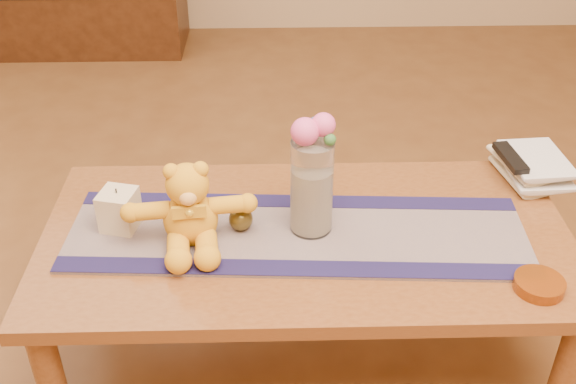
{
  "coord_description": "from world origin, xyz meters",
  "views": [
    {
      "loc": [
        -0.09,
        -1.44,
        1.54
      ],
      "look_at": [
        -0.05,
        0.0,
        0.58
      ],
      "focal_mm": 42.63,
      "sensor_mm": 36.0,
      "label": 1
    }
  ],
  "objects_px": {
    "teddy_bear": "(189,204)",
    "amber_dish": "(539,285)",
    "tv_remote": "(510,158)",
    "pillar_candle": "(119,210)",
    "book_bottom": "(504,178)",
    "glass_vase": "(312,187)",
    "bronze_ball": "(241,219)"
  },
  "relations": [
    {
      "from": "teddy_bear",
      "to": "glass_vase",
      "type": "distance_m",
      "value": 0.31
    },
    {
      "from": "pillar_candle",
      "to": "bronze_ball",
      "type": "bearing_deg",
      "value": -3.46
    },
    {
      "from": "bronze_ball",
      "to": "amber_dish",
      "type": "bearing_deg",
      "value": -19.22
    },
    {
      "from": "tv_remote",
      "to": "amber_dish",
      "type": "distance_m",
      "value": 0.47
    },
    {
      "from": "glass_vase",
      "to": "tv_remote",
      "type": "distance_m",
      "value": 0.63
    },
    {
      "from": "book_bottom",
      "to": "amber_dish",
      "type": "relative_size",
      "value": 1.87
    },
    {
      "from": "bronze_ball",
      "to": "tv_remote",
      "type": "height_order",
      "value": "tv_remote"
    },
    {
      "from": "pillar_candle",
      "to": "tv_remote",
      "type": "distance_m",
      "value": 1.11
    },
    {
      "from": "pillar_candle",
      "to": "amber_dish",
      "type": "relative_size",
      "value": 0.9
    },
    {
      "from": "bronze_ball",
      "to": "tv_remote",
      "type": "bearing_deg",
      "value": 15.76
    },
    {
      "from": "glass_vase",
      "to": "book_bottom",
      "type": "bearing_deg",
      "value": 21.3
    },
    {
      "from": "glass_vase",
      "to": "bronze_ball",
      "type": "distance_m",
      "value": 0.21
    },
    {
      "from": "teddy_bear",
      "to": "amber_dish",
      "type": "height_order",
      "value": "teddy_bear"
    },
    {
      "from": "bronze_ball",
      "to": "tv_remote",
      "type": "distance_m",
      "value": 0.8
    },
    {
      "from": "teddy_bear",
      "to": "tv_remote",
      "type": "height_order",
      "value": "teddy_bear"
    },
    {
      "from": "pillar_candle",
      "to": "book_bottom",
      "type": "relative_size",
      "value": 0.48
    },
    {
      "from": "bronze_ball",
      "to": "amber_dish",
      "type": "height_order",
      "value": "bronze_ball"
    },
    {
      "from": "amber_dish",
      "to": "teddy_bear",
      "type": "bearing_deg",
      "value": 165.8
    },
    {
      "from": "amber_dish",
      "to": "bronze_ball",
      "type": "bearing_deg",
      "value": 160.78
    },
    {
      "from": "teddy_bear",
      "to": "book_bottom",
      "type": "relative_size",
      "value": 1.43
    },
    {
      "from": "teddy_bear",
      "to": "bronze_ball",
      "type": "height_order",
      "value": "teddy_bear"
    },
    {
      "from": "tv_remote",
      "to": "bronze_ball",
      "type": "bearing_deg",
      "value": -171.16
    },
    {
      "from": "glass_vase",
      "to": "tv_remote",
      "type": "height_order",
      "value": "glass_vase"
    },
    {
      "from": "pillar_candle",
      "to": "teddy_bear",
      "type": "bearing_deg",
      "value": -16.1
    },
    {
      "from": "glass_vase",
      "to": "amber_dish",
      "type": "xyz_separation_m",
      "value": [
        0.53,
        -0.25,
        -0.12
      ]
    },
    {
      "from": "teddy_bear",
      "to": "amber_dish",
      "type": "xyz_separation_m",
      "value": [
        0.84,
        -0.21,
        -0.1
      ]
    },
    {
      "from": "book_bottom",
      "to": "tv_remote",
      "type": "relative_size",
      "value": 1.39
    },
    {
      "from": "bronze_ball",
      "to": "tv_remote",
      "type": "relative_size",
      "value": 0.4
    },
    {
      "from": "teddy_bear",
      "to": "pillar_candle",
      "type": "distance_m",
      "value": 0.21
    },
    {
      "from": "amber_dish",
      "to": "glass_vase",
      "type": "bearing_deg",
      "value": 154.85
    },
    {
      "from": "teddy_bear",
      "to": "amber_dish",
      "type": "bearing_deg",
      "value": -20.91
    },
    {
      "from": "teddy_bear",
      "to": "amber_dish",
      "type": "distance_m",
      "value": 0.87
    }
  ]
}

